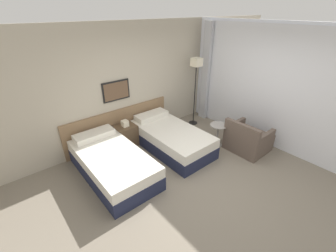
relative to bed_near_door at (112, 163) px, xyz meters
name	(u,v)px	position (x,y,z in m)	size (l,w,h in m)	color
ground_plane	(204,179)	(1.27, -1.26, -0.26)	(16.00, 16.00, 0.00)	slate
wall_headboard	(134,85)	(1.24, 1.04, 1.04)	(10.00, 0.10, 2.70)	#B7AD99
wall_window	(275,89)	(3.41, -1.26, 1.08)	(0.21, 4.77, 2.70)	white
bed_near_door	(112,163)	(0.00, 0.00, 0.00)	(1.03, 1.98, 0.62)	#1E233D
bed_near_window	(171,138)	(1.48, 0.00, 0.00)	(1.03, 1.98, 0.62)	#1E233D
nightstand	(126,135)	(0.74, 0.74, 0.01)	(0.46, 0.39, 0.65)	brown
floor_lamp	(196,70)	(2.79, 0.54, 1.25)	(0.24, 0.24, 1.81)	black
side_table	(218,131)	(2.39, -0.63, 0.12)	(0.39, 0.39, 0.54)	gray
armchair	(247,140)	(2.77, -1.19, -0.01)	(0.80, 0.84, 0.75)	brown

